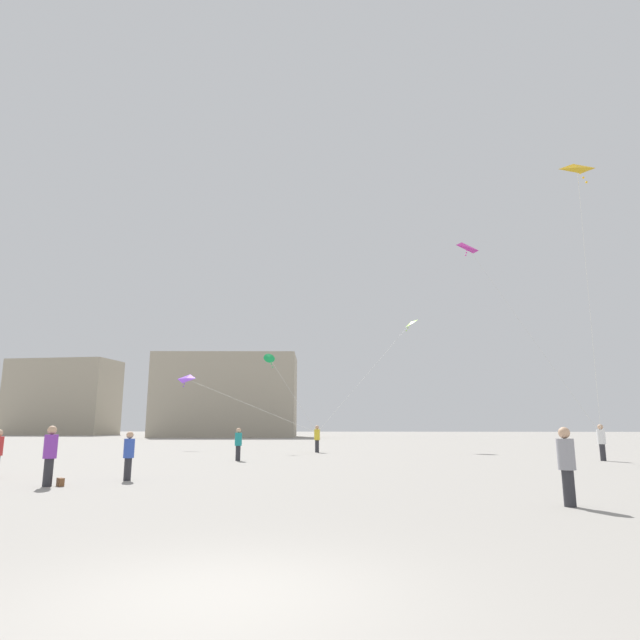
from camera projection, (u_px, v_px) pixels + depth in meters
name	position (u px, v px, depth m)	size (l,w,h in m)	color
ground_plane	(219.00, 597.00, 5.61)	(300.00, 300.00, 0.00)	gray
person_in_purple	(50.00, 453.00, 15.93)	(0.39, 0.39, 1.77)	#2D2D33
person_in_grey	(567.00, 463.00, 12.01)	(0.38, 0.38, 1.74)	#2D2D33
person_in_blue	(129.00, 453.00, 17.61)	(0.34, 0.34, 1.58)	#2D2D33
person_in_yellow	(317.00, 438.00, 35.67)	(0.39, 0.39, 1.78)	#2D2D33
person_in_white	(602.00, 441.00, 27.27)	(0.40, 0.40, 1.84)	#2D2D33
person_in_teal	(238.00, 443.00, 27.29)	(0.36, 0.36, 1.65)	#2D2D33
kite_violet_delta	(189.00, 380.00, 41.76)	(11.45, 5.30, 4.41)	purple
kite_lime_diamond	(411.00, 323.00, 42.54)	(7.82, 6.51, 8.95)	#8CD12D
kite_amber_delta	(578.00, 177.00, 24.56)	(2.84, 5.75, 12.44)	yellow
kite_magenta_delta	(470.00, 250.00, 35.93)	(5.69, 6.94, 12.74)	#D12899
kite_emerald_diamond	(270.00, 359.00, 38.09)	(4.01, 1.58, 5.62)	green
building_left_hall	(63.00, 397.00, 102.26)	(20.16, 10.74, 14.18)	#A39984
building_centre_hall	(227.00, 396.00, 84.01)	(22.42, 13.02, 12.70)	#A39984
handbag_beside_flyer	(60.00, 482.00, 15.84)	(0.32, 0.14, 0.24)	brown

